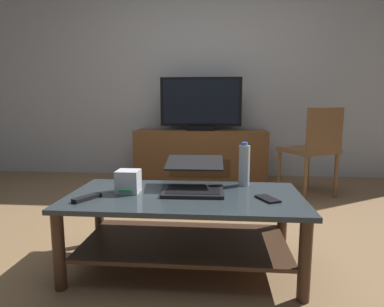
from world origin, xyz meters
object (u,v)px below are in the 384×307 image
Objects in this scene: coffee_table at (184,217)px; router_box at (128,181)px; water_bottle_near at (244,165)px; dining_chair at (314,146)px; television at (201,105)px; laptop at (194,179)px; media_cabinet at (201,155)px; tv_remote at (87,198)px; cell_phone at (268,199)px.

coffee_table is 0.37m from router_box.
water_bottle_near reaches higher than coffee_table.
dining_chair is 3.34× the size of water_bottle_near.
television is 2.07m from laptop.
television is (-0.00, -0.02, 0.60)m from media_cabinet.
laptop is at bearing 65.08° from coffee_table.
tv_remote is (-0.17, -0.16, -0.05)m from router_box.
television is 5.94× the size of tv_remote.
dining_chair is at bearing -29.56° from television.
television is at bearing 75.34° from cell_phone.
coffee_table is 3.09× the size of laptop.
tv_remote is at bearing -137.70° from router_box.
cell_phone is (0.44, -0.06, 0.13)m from coffee_table.
router_box reaches higher than tv_remote.
coffee_table is at bearing 145.54° from cell_phone.
media_cabinet is at bearing 100.94° from water_bottle_near.
dining_chair is at bearing 45.96° from router_box.
cell_phone is 0.93m from tv_remote.
dining_chair is 1.68m from cell_phone.
cell_phone is (0.10, -0.30, -0.12)m from water_bottle_near.
media_cabinet reaches higher than laptop.
television reaches higher than tv_remote.
coffee_table is 7.92× the size of tv_remote.
cell_phone is (-0.66, -1.55, -0.08)m from dining_chair.
cell_phone is at bearing -22.05° from laptop.
router_box reaches higher than cell_phone.
laptop is at bearing -87.86° from television.
tv_remote is at bearing -101.42° from television.
television reaches higher than cell_phone.
laptop is (0.05, 0.10, 0.19)m from coffee_table.
cell_phone is (0.39, -0.16, -0.06)m from laptop.
router_box is at bearing -97.60° from media_cabinet.
coffee_table is at bearing -89.21° from television.
coffee_table is 4.83× the size of water_bottle_near.
laptop is (-1.06, -1.39, -0.02)m from dining_chair.
television is (-0.03, 2.13, 0.60)m from coffee_table.
water_bottle_near reaches higher than media_cabinet.
laptop is 1.56× the size of water_bottle_near.
coffee_table is at bearing -126.59° from dining_chair.
coffee_table is 0.22m from laptop.
tv_remote is (-0.46, -2.27, -0.47)m from television.
router_box reaches higher than coffee_table.
coffee_table is at bearing -114.92° from laptop.
router_box is 0.76m from cell_phone.
television is 1.08× the size of dining_chair.
media_cabinet reaches higher than router_box.
coffee_table is 0.49m from water_bottle_near.
water_bottle_near is 0.92m from tv_remote.
laptop reaches higher than coffee_table.
router_box is 0.78× the size of tv_remote.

